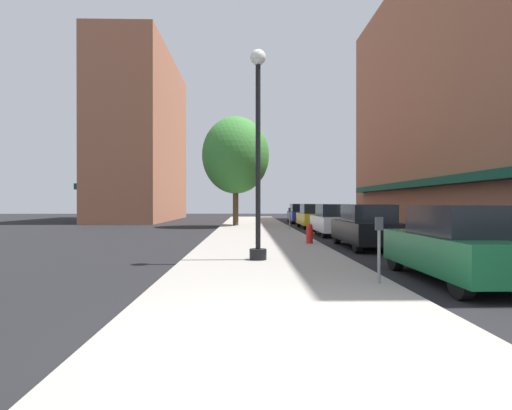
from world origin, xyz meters
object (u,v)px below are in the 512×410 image
object	(u,v)px
fire_hydrant	(310,233)
car_yellow	(313,216)
parking_meter_far	(379,241)
lamppost	(258,150)
car_black	(367,227)
car_white	(333,220)
car_blue	(300,214)
tree_near	(236,155)
parking_meter_near	(290,216)
car_green	(459,245)

from	to	relation	value
fire_hydrant	car_yellow	size ratio (longest dim) A/B	0.18
parking_meter_far	lamppost	bearing A→B (deg)	123.60
car_black	car_white	distance (m)	6.00
car_black	car_blue	bearing A→B (deg)	90.56
car_white	car_yellow	world-z (taller)	same
fire_hydrant	parking_meter_far	world-z (taller)	parking_meter_far
lamppost	car_yellow	distance (m)	17.19
fire_hydrant	car_yellow	distance (m)	12.03
lamppost	parking_meter_far	bearing A→B (deg)	-56.40
fire_hydrant	tree_near	world-z (taller)	tree_near
fire_hydrant	parking_meter_near	xyz separation A→B (m)	(0.13, 8.73, 0.43)
lamppost	parking_meter_far	distance (m)	4.73
car_black	car_green	bearing A→B (deg)	-89.44
car_black	car_blue	size ratio (longest dim) A/B	1.00
car_white	car_blue	bearing A→B (deg)	91.47
parking_meter_near	car_white	xyz separation A→B (m)	(1.95, -3.41, -0.14)
tree_near	car_white	bearing A→B (deg)	-56.40
fire_hydrant	car_green	distance (m)	7.73
car_black	car_blue	world-z (taller)	same
lamppost	car_white	bearing A→B (deg)	66.89
car_green	car_yellow	world-z (taller)	same
fire_hydrant	car_white	xyz separation A→B (m)	(2.08, 5.32, 0.29)
lamppost	car_blue	world-z (taller)	lamppost
tree_near	car_black	bearing A→B (deg)	-69.16
fire_hydrant	car_green	xyz separation A→B (m)	(2.08, -7.44, 0.29)
lamppost	car_black	bearing A→B (deg)	42.95
fire_hydrant	car_green	size ratio (longest dim) A/B	0.18
tree_near	car_blue	size ratio (longest dim) A/B	1.82
parking_meter_far	car_yellow	world-z (taller)	car_yellow
car_white	car_yellow	size ratio (longest dim) A/B	1.00
tree_near	car_green	world-z (taller)	tree_near
tree_near	car_black	world-z (taller)	tree_near
parking_meter_near	car_blue	size ratio (longest dim) A/B	0.30
parking_meter_far	car_green	world-z (taller)	car_green
car_blue	car_yellow	bearing A→B (deg)	-88.92
parking_meter_near	tree_near	size ratio (longest dim) A/B	0.17
tree_near	car_black	size ratio (longest dim) A/B	1.82
parking_meter_far	tree_near	world-z (taller)	tree_near
car_yellow	fire_hydrant	bearing A→B (deg)	-99.16
lamppost	parking_meter_near	xyz separation A→B (m)	(2.30, 13.37, -2.25)
parking_meter_far	car_black	size ratio (longest dim) A/B	0.30
car_white	car_blue	xyz separation A→B (m)	(0.00, 13.43, 0.00)
fire_hydrant	car_black	world-z (taller)	car_black
parking_meter_near	car_blue	distance (m)	10.20
fire_hydrant	car_blue	xyz separation A→B (m)	(2.08, 18.75, 0.29)
car_white	car_black	bearing A→B (deg)	-88.53
car_green	car_white	distance (m)	12.76
lamppost	car_yellow	xyz separation A→B (m)	(4.25, 16.48, -2.39)
car_black	lamppost	bearing A→B (deg)	-136.49
parking_meter_near	car_black	xyz separation A→B (m)	(1.95, -9.41, -0.14)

